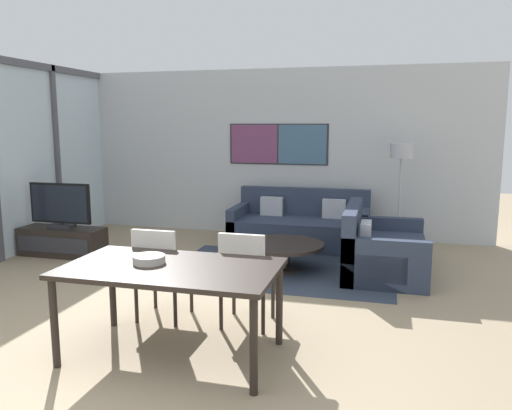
{
  "coord_description": "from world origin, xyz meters",
  "views": [
    {
      "loc": [
        1.98,
        -2.88,
        1.88
      ],
      "look_at": [
        0.52,
        2.67,
        0.95
      ],
      "focal_mm": 35.0,
      "sensor_mm": 36.0,
      "label": 1
    }
  ],
  "objects_px": {
    "dining_chair_centre": "(245,273)",
    "television": "(60,206)",
    "sofa_main": "(301,227)",
    "dining_chair_left": "(160,268)",
    "coffee_table": "(282,250)",
    "floor_lamp": "(401,159)",
    "tv_console": "(62,241)",
    "dining_table": "(171,274)",
    "sofa_side": "(378,252)",
    "fruit_bowl": "(149,259)"
  },
  "relations": [
    {
      "from": "coffee_table",
      "to": "dining_table",
      "type": "bearing_deg",
      "value": -97.91
    },
    {
      "from": "sofa_side",
      "to": "dining_chair_centre",
      "type": "xyz_separation_m",
      "value": [
        -1.16,
        -2.1,
        0.25
      ]
    },
    {
      "from": "television",
      "to": "fruit_bowl",
      "type": "relative_size",
      "value": 3.6
    },
    {
      "from": "floor_lamp",
      "to": "tv_console",
      "type": "bearing_deg",
      "value": -160.92
    },
    {
      "from": "coffee_table",
      "to": "dining_chair_left",
      "type": "xyz_separation_m",
      "value": [
        -0.78,
        -1.98,
        0.26
      ]
    },
    {
      "from": "dining_table",
      "to": "coffee_table",
      "type": "bearing_deg",
      "value": 82.09
    },
    {
      "from": "dining_table",
      "to": "floor_lamp",
      "type": "distance_m",
      "value": 4.61
    },
    {
      "from": "coffee_table",
      "to": "sofa_main",
      "type": "bearing_deg",
      "value": 90.0
    },
    {
      "from": "sofa_main",
      "to": "dining_chair_left",
      "type": "relative_size",
      "value": 2.29
    },
    {
      "from": "sofa_main",
      "to": "dining_chair_centre",
      "type": "height_order",
      "value": "dining_chair_centre"
    },
    {
      "from": "tv_console",
      "to": "fruit_bowl",
      "type": "bearing_deg",
      "value": -43.32
    },
    {
      "from": "fruit_bowl",
      "to": "tv_console",
      "type": "bearing_deg",
      "value": 136.68
    },
    {
      "from": "coffee_table",
      "to": "floor_lamp",
      "type": "xyz_separation_m",
      "value": [
        1.48,
        1.53,
        1.1
      ]
    },
    {
      "from": "sofa_main",
      "to": "dining_table",
      "type": "height_order",
      "value": "sofa_main"
    },
    {
      "from": "coffee_table",
      "to": "floor_lamp",
      "type": "bearing_deg",
      "value": 45.84
    },
    {
      "from": "dining_chair_left",
      "to": "sofa_side",
      "type": "bearing_deg",
      "value": 47.03
    },
    {
      "from": "television",
      "to": "sofa_side",
      "type": "relative_size",
      "value": 0.62
    },
    {
      "from": "television",
      "to": "dining_chair_left",
      "type": "relative_size",
      "value": 1.04
    },
    {
      "from": "dining_chair_left",
      "to": "floor_lamp",
      "type": "bearing_deg",
      "value": 57.12
    },
    {
      "from": "dining_table",
      "to": "fruit_bowl",
      "type": "relative_size",
      "value": 6.45
    },
    {
      "from": "sofa_side",
      "to": "floor_lamp",
      "type": "relative_size",
      "value": 0.96
    },
    {
      "from": "dining_chair_centre",
      "to": "television",
      "type": "bearing_deg",
      "value": 150.84
    },
    {
      "from": "fruit_bowl",
      "to": "dining_table",
      "type": "bearing_deg",
      "value": -9.43
    },
    {
      "from": "tv_console",
      "to": "floor_lamp",
      "type": "height_order",
      "value": "floor_lamp"
    },
    {
      "from": "sofa_main",
      "to": "coffee_table",
      "type": "relative_size",
      "value": 1.92
    },
    {
      "from": "sofa_side",
      "to": "fruit_bowl",
      "type": "height_order",
      "value": "sofa_side"
    },
    {
      "from": "television",
      "to": "dining_chair_left",
      "type": "xyz_separation_m",
      "value": [
        2.45,
        -1.88,
        -0.2
      ]
    },
    {
      "from": "television",
      "to": "sofa_side",
      "type": "distance_m",
      "value": 4.47
    },
    {
      "from": "sofa_main",
      "to": "floor_lamp",
      "type": "bearing_deg",
      "value": 3.79
    },
    {
      "from": "coffee_table",
      "to": "floor_lamp",
      "type": "distance_m",
      "value": 2.4
    },
    {
      "from": "dining_chair_left",
      "to": "television",
      "type": "bearing_deg",
      "value": 142.48
    },
    {
      "from": "tv_console",
      "to": "coffee_table",
      "type": "relative_size",
      "value": 1.12
    },
    {
      "from": "sofa_side",
      "to": "tv_console",
      "type": "bearing_deg",
      "value": 93.42
    },
    {
      "from": "dining_chair_centre",
      "to": "floor_lamp",
      "type": "height_order",
      "value": "floor_lamp"
    },
    {
      "from": "television",
      "to": "fruit_bowl",
      "type": "xyz_separation_m",
      "value": [
        2.65,
        -2.5,
        0.07
      ]
    },
    {
      "from": "tv_console",
      "to": "sofa_side",
      "type": "xyz_separation_m",
      "value": [
        4.44,
        0.27,
        0.07
      ]
    },
    {
      "from": "dining_chair_left",
      "to": "fruit_bowl",
      "type": "bearing_deg",
      "value": -71.73
    },
    {
      "from": "dining_chair_centre",
      "to": "fruit_bowl",
      "type": "height_order",
      "value": "dining_chair_centre"
    },
    {
      "from": "sofa_main",
      "to": "dining_chair_left",
      "type": "height_order",
      "value": "dining_chair_left"
    },
    {
      "from": "tv_console",
      "to": "dining_chair_left",
      "type": "relative_size",
      "value": 1.34
    },
    {
      "from": "coffee_table",
      "to": "dining_chair_left",
      "type": "height_order",
      "value": "dining_chair_left"
    },
    {
      "from": "fruit_bowl",
      "to": "floor_lamp",
      "type": "bearing_deg",
      "value": 63.48
    },
    {
      "from": "fruit_bowl",
      "to": "dining_chair_left",
      "type": "bearing_deg",
      "value": 108.27
    },
    {
      "from": "tv_console",
      "to": "dining_table",
      "type": "bearing_deg",
      "value": -41.53
    },
    {
      "from": "sofa_side",
      "to": "dining_table",
      "type": "distance_m",
      "value": 3.24
    },
    {
      "from": "dining_table",
      "to": "fruit_bowl",
      "type": "xyz_separation_m",
      "value": [
        -0.21,
        0.04,
        0.11
      ]
    },
    {
      "from": "television",
      "to": "dining_table",
      "type": "distance_m",
      "value": 3.83
    },
    {
      "from": "sofa_main",
      "to": "sofa_side",
      "type": "relative_size",
      "value": 1.36
    },
    {
      "from": "dining_chair_left",
      "to": "dining_table",
      "type": "bearing_deg",
      "value": -57.62
    },
    {
      "from": "dining_table",
      "to": "television",
      "type": "bearing_deg",
      "value": 138.47
    }
  ]
}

